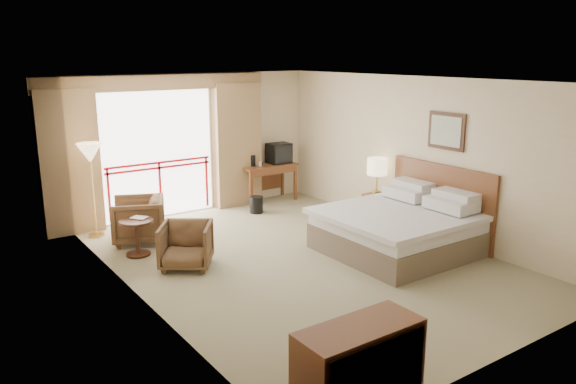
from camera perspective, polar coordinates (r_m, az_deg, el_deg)
floor at (r=8.65m, az=1.24°, el=-6.87°), size 7.00×7.00×0.00m
ceiling at (r=8.09m, az=1.34°, el=11.30°), size 7.00×7.00×0.00m
wall_back at (r=11.23m, az=-9.36°, el=4.94°), size 5.00×0.00×5.00m
wall_front at (r=5.91m, az=21.82°, el=-4.05°), size 5.00×0.00×5.00m
wall_left at (r=7.12m, az=-15.17°, el=-0.57°), size 0.00×7.00×7.00m
wall_right at (r=9.92m, az=13.04°, el=3.59°), size 0.00×7.00×7.00m
balcony_door at (r=10.92m, az=-13.07°, el=3.71°), size 2.40×0.00×2.40m
balcony_railing at (r=10.98m, az=-12.92°, el=1.71°), size 2.09×0.03×1.02m
curtain_left at (r=10.30m, az=-21.33°, el=2.79°), size 1.00×0.26×2.50m
curtain_right at (r=11.51m, az=-5.19°, el=4.78°), size 1.00×0.26×2.50m
valance at (r=10.68m, az=-13.26°, el=10.78°), size 4.40×0.22×0.28m
hvac_vent at (r=11.72m, az=-3.67°, el=10.39°), size 0.50×0.04×0.50m
bed at (r=9.04m, az=11.23°, el=-3.69°), size 2.13×2.06×0.97m
headboard at (r=9.66m, az=15.28°, el=-1.08°), size 0.06×2.10×1.30m
framed_art at (r=9.44m, az=15.79°, el=5.98°), size 0.04×0.72×0.60m
nightstand at (r=10.44m, az=9.08°, el=-1.75°), size 0.41×0.48×0.56m
table_lamp at (r=10.30m, az=9.05°, el=2.51°), size 0.37×0.37×0.65m
phone at (r=10.23m, az=9.53°, el=-0.29°), size 0.18×0.15×0.07m
desk at (r=11.90m, az=-2.27°, el=2.03°), size 1.21×0.59×0.79m
tv at (r=11.94m, az=-0.92°, el=3.96°), size 0.47×0.37×0.43m
coffee_maker at (r=11.61m, az=-3.60°, el=3.18°), size 0.14×0.14×0.24m
cup at (r=11.66m, az=-2.83°, el=2.88°), size 0.07×0.07×0.09m
wastebasket at (r=11.08m, az=-3.23°, el=-1.29°), size 0.32×0.32×0.33m
armchair_far at (r=9.75m, az=-14.85°, el=-4.90°), size 1.09×1.08×0.76m
armchair_near at (r=8.50m, az=-10.22°, el=-7.50°), size 1.01×1.02×0.67m
side_table at (r=9.01m, az=-15.10°, el=-3.88°), size 0.52×0.52×0.57m
book at (r=8.95m, az=-15.18°, el=-2.75°), size 0.28×0.29×0.02m
floor_lamp at (r=9.94m, az=-19.49°, el=3.41°), size 0.41×0.41×1.62m
dresser at (r=5.21m, az=7.24°, el=-17.20°), size 1.17×0.50×0.78m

